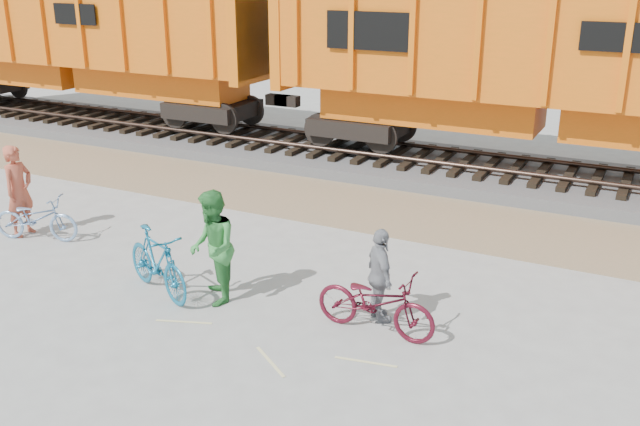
{
  "coord_description": "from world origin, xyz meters",
  "views": [
    {
      "loc": [
        5.37,
        -8.67,
        5.31
      ],
      "look_at": [
        0.22,
        1.5,
        1.27
      ],
      "focal_mm": 40.0,
      "sensor_mm": 36.0,
      "label": 1
    }
  ],
  "objects_px": {
    "bicycle_blue": "(36,218)",
    "person_solo": "(19,191)",
    "bicycle_teal": "(157,262)",
    "bicycle_maroon": "(375,302)",
    "hopper_car_center": "(558,65)",
    "person_woman": "(380,276)",
    "hopper_car_left": "(81,36)",
    "person_man": "(213,248)"
  },
  "relations": [
    {
      "from": "bicycle_teal",
      "to": "bicycle_maroon",
      "type": "distance_m",
      "value": 3.79
    },
    {
      "from": "person_man",
      "to": "bicycle_blue",
      "type": "bearing_deg",
      "value": -136.04
    },
    {
      "from": "hopper_car_center",
      "to": "person_woman",
      "type": "height_order",
      "value": "hopper_car_center"
    },
    {
      "from": "hopper_car_center",
      "to": "hopper_car_left",
      "type": "bearing_deg",
      "value": 180.0
    },
    {
      "from": "hopper_car_center",
      "to": "bicycle_blue",
      "type": "distance_m",
      "value": 12.13
    },
    {
      "from": "hopper_car_center",
      "to": "bicycle_teal",
      "type": "height_order",
      "value": "hopper_car_center"
    },
    {
      "from": "person_man",
      "to": "person_woman",
      "type": "xyz_separation_m",
      "value": [
        2.67,
        0.61,
        -0.19
      ]
    },
    {
      "from": "bicycle_blue",
      "to": "bicycle_maroon",
      "type": "xyz_separation_m",
      "value": [
        7.53,
        -0.46,
        0.04
      ]
    },
    {
      "from": "person_man",
      "to": "person_woman",
      "type": "height_order",
      "value": "person_man"
    },
    {
      "from": "hopper_car_center",
      "to": "bicycle_blue",
      "type": "relative_size",
      "value": 7.98
    },
    {
      "from": "bicycle_teal",
      "to": "person_woman",
      "type": "height_order",
      "value": "person_woman"
    },
    {
      "from": "person_man",
      "to": "hopper_car_center",
      "type": "bearing_deg",
      "value": 119.38
    },
    {
      "from": "hopper_car_left",
      "to": "person_solo",
      "type": "bearing_deg",
      "value": -53.66
    },
    {
      "from": "bicycle_blue",
      "to": "person_woman",
      "type": "height_order",
      "value": "person_woman"
    },
    {
      "from": "bicycle_blue",
      "to": "bicycle_maroon",
      "type": "height_order",
      "value": "bicycle_maroon"
    },
    {
      "from": "person_woman",
      "to": "hopper_car_center",
      "type": "bearing_deg",
      "value": -47.63
    },
    {
      "from": "hopper_car_center",
      "to": "person_man",
      "type": "relative_size",
      "value": 7.39
    },
    {
      "from": "bicycle_blue",
      "to": "person_man",
      "type": "relative_size",
      "value": 0.93
    },
    {
      "from": "hopper_car_left",
      "to": "person_woman",
      "type": "xyz_separation_m",
      "value": [
        13.96,
        -8.35,
        -2.25
      ]
    },
    {
      "from": "bicycle_teal",
      "to": "person_man",
      "type": "height_order",
      "value": "person_man"
    },
    {
      "from": "person_solo",
      "to": "person_man",
      "type": "xyz_separation_m",
      "value": [
        5.26,
        -0.76,
        0.01
      ]
    },
    {
      "from": "person_solo",
      "to": "bicycle_blue",
      "type": "bearing_deg",
      "value": -105.85
    },
    {
      "from": "hopper_car_left",
      "to": "hopper_car_center",
      "type": "height_order",
      "value": "same"
    },
    {
      "from": "hopper_car_center",
      "to": "person_man",
      "type": "xyz_separation_m",
      "value": [
        -3.71,
        -8.96,
        -2.06
      ]
    },
    {
      "from": "bicycle_teal",
      "to": "bicycle_maroon",
      "type": "relative_size",
      "value": 0.99
    },
    {
      "from": "hopper_car_center",
      "to": "person_man",
      "type": "bearing_deg",
      "value": -112.48
    },
    {
      "from": "person_solo",
      "to": "bicycle_teal",
      "type": "bearing_deg",
      "value": -107.25
    },
    {
      "from": "bicycle_blue",
      "to": "bicycle_maroon",
      "type": "distance_m",
      "value": 7.55
    },
    {
      "from": "bicycle_blue",
      "to": "person_solo",
      "type": "height_order",
      "value": "person_solo"
    },
    {
      "from": "bicycle_teal",
      "to": "bicycle_maroon",
      "type": "bearing_deg",
      "value": -60.44
    },
    {
      "from": "hopper_car_left",
      "to": "bicycle_maroon",
      "type": "bearing_deg",
      "value": -31.89
    },
    {
      "from": "bicycle_blue",
      "to": "person_solo",
      "type": "bearing_deg",
      "value": 61.08
    },
    {
      "from": "hopper_car_center",
      "to": "bicycle_maroon",
      "type": "relative_size",
      "value": 7.33
    },
    {
      "from": "person_woman",
      "to": "bicycle_blue",
      "type": "bearing_deg",
      "value": 49.0
    },
    {
      "from": "bicycle_maroon",
      "to": "hopper_car_center",
      "type": "bearing_deg",
      "value": -3.81
    },
    {
      "from": "bicycle_teal",
      "to": "person_man",
      "type": "relative_size",
      "value": 1.0
    },
    {
      "from": "hopper_car_center",
      "to": "person_woman",
      "type": "distance_m",
      "value": 8.71
    },
    {
      "from": "bicycle_blue",
      "to": "person_man",
      "type": "xyz_separation_m",
      "value": [
        4.76,
        -0.66,
        0.49
      ]
    },
    {
      "from": "bicycle_maroon",
      "to": "person_man",
      "type": "distance_m",
      "value": 2.81
    },
    {
      "from": "hopper_car_left",
      "to": "person_woman",
      "type": "bearing_deg",
      "value": -30.88
    },
    {
      "from": "bicycle_maroon",
      "to": "person_man",
      "type": "relative_size",
      "value": 1.01
    },
    {
      "from": "hopper_car_center",
      "to": "person_woman",
      "type": "relative_size",
      "value": 9.24
    }
  ]
}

